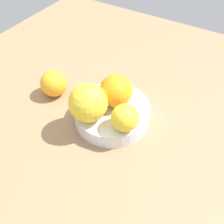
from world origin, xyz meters
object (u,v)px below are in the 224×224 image
(fruit_bowl, at_px, (112,113))
(orange_in_bowl_1, at_px, (88,103))
(orange_loose_0, at_px, (54,83))
(orange_in_bowl_0, at_px, (116,91))
(orange_in_bowl_2, at_px, (125,118))

(fruit_bowl, relative_size, orange_in_bowl_1, 2.11)
(orange_in_bowl_1, height_order, orange_loose_0, orange_in_bowl_1)
(orange_in_bowl_0, bearing_deg, fruit_bowl, -91.11)
(orange_in_bowl_0, distance_m, orange_loose_0, 0.18)
(orange_in_bowl_1, relative_size, orange_loose_0, 1.25)
(fruit_bowl, distance_m, orange_in_bowl_0, 0.06)
(orange_in_bowl_2, height_order, orange_loose_0, orange_in_bowl_2)
(orange_in_bowl_0, xyz_separation_m, orange_loose_0, (-0.18, -0.01, -0.04))
(orange_in_bowl_1, relative_size, orange_in_bowl_2, 1.42)
(fruit_bowl, xyz_separation_m, orange_in_bowl_2, (0.05, -0.04, 0.05))
(fruit_bowl, distance_m, orange_in_bowl_2, 0.08)
(orange_in_bowl_0, xyz_separation_m, orange_in_bowl_2, (0.05, -0.06, -0.01))
(fruit_bowl, relative_size, orange_in_bowl_0, 2.38)
(orange_in_bowl_2, bearing_deg, orange_in_bowl_1, -171.27)
(orange_in_bowl_1, bearing_deg, orange_loose_0, 160.02)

